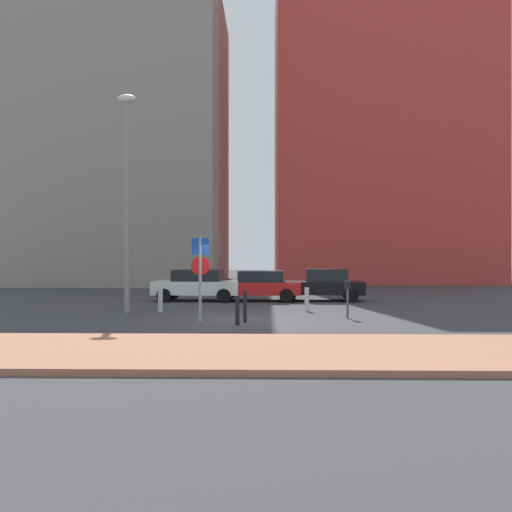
# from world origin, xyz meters

# --- Properties ---
(ground_plane) EXTENTS (120.00, 120.00, 0.00)m
(ground_plane) POSITION_xyz_m (0.00, 0.00, 0.00)
(ground_plane) COLOR #38383A
(sidewalk_brick) EXTENTS (40.00, 4.17, 0.14)m
(sidewalk_brick) POSITION_xyz_m (0.00, -5.99, 0.07)
(sidewalk_brick) COLOR #9E664C
(sidewalk_brick) RESTS_ON ground
(parked_car_white) EXTENTS (4.17, 2.23, 1.48)m
(parked_car_white) POSITION_xyz_m (-2.46, 7.26, 0.78)
(parked_car_white) COLOR white
(parked_car_white) RESTS_ON ground
(parked_car_red) EXTENTS (4.14, 2.14, 1.43)m
(parked_car_red) POSITION_xyz_m (0.41, 7.28, 0.75)
(parked_car_red) COLOR red
(parked_car_red) RESTS_ON ground
(parked_car_black) EXTENTS (4.27, 2.12, 1.52)m
(parked_car_black) POSITION_xyz_m (3.42, 7.42, 0.77)
(parked_car_black) COLOR black
(parked_car_black) RESTS_ON ground
(parking_sign_post) EXTENTS (0.59, 0.16, 2.74)m
(parking_sign_post) POSITION_xyz_m (-1.34, -0.45, 1.72)
(parking_sign_post) COLOR gray
(parking_sign_post) RESTS_ON ground
(parking_meter) EXTENTS (0.18, 0.14, 1.29)m
(parking_meter) POSITION_xyz_m (3.59, 0.59, 0.84)
(parking_meter) COLOR #4C4C51
(parking_meter) RESTS_ON ground
(street_lamp) EXTENTS (0.70, 0.36, 8.22)m
(street_lamp) POSITION_xyz_m (-4.46, 2.21, 4.75)
(street_lamp) COLOR gray
(street_lamp) RESTS_ON ground
(traffic_bollard_near) EXTENTS (0.13, 0.13, 0.91)m
(traffic_bollard_near) POSITION_xyz_m (-0.09, -1.18, 0.45)
(traffic_bollard_near) COLOR black
(traffic_bollard_near) RESTS_ON ground
(traffic_bollard_mid) EXTENTS (0.12, 0.12, 1.03)m
(traffic_bollard_mid) POSITION_xyz_m (0.12, -0.56, 0.52)
(traffic_bollard_mid) COLOR black
(traffic_bollard_mid) RESTS_ON ground
(traffic_bollard_far) EXTENTS (0.17, 0.17, 0.91)m
(traffic_bollard_far) POSITION_xyz_m (2.36, 2.78, 0.45)
(traffic_bollard_far) COLOR #B7B7BC
(traffic_bollard_far) RESTS_ON ground
(traffic_bollard_edge) EXTENTS (0.18, 0.18, 0.89)m
(traffic_bollard_edge) POSITION_xyz_m (-3.24, 2.45, 0.45)
(traffic_bollard_edge) COLOR #B7B7BC
(traffic_bollard_edge) RESTS_ON ground
(building_colorful_midrise) EXTENTS (16.73, 13.69, 25.87)m
(building_colorful_midrise) POSITION_xyz_m (9.98, 26.97, 12.94)
(building_colorful_midrise) COLOR #BF3833
(building_colorful_midrise) RESTS_ON ground
(building_under_construction) EXTENTS (15.10, 14.57, 22.73)m
(building_under_construction) POSITION_xyz_m (-10.29, 23.94, 11.36)
(building_under_construction) COLOR gray
(building_under_construction) RESTS_ON ground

